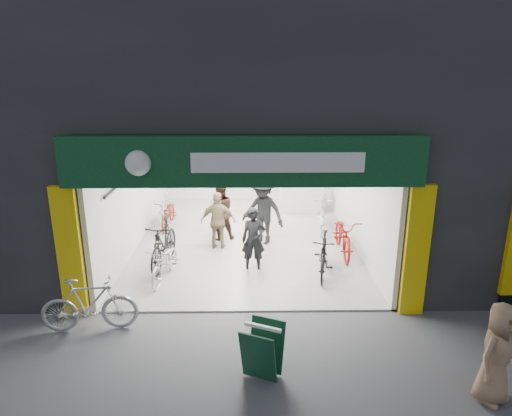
{
  "coord_description": "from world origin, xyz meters",
  "views": [
    {
      "loc": [
        0.11,
        -7.97,
        4.62
      ],
      "look_at": [
        0.25,
        1.5,
        1.69
      ],
      "focal_mm": 32.0,
      "sensor_mm": 36.0,
      "label": 1
    }
  ],
  "objects_px": {
    "parked_bike": "(89,305)",
    "bike_right_front": "(324,255)",
    "sandwich_board": "(263,350)",
    "bike_left_front": "(165,262)",
    "pedestrian_near": "(497,353)"
  },
  "relations": [
    {
      "from": "parked_bike",
      "to": "bike_right_front",
      "type": "bearing_deg",
      "value": -70.07
    },
    {
      "from": "parked_bike",
      "to": "sandwich_board",
      "type": "bearing_deg",
      "value": -119.81
    },
    {
      "from": "bike_left_front",
      "to": "bike_right_front",
      "type": "xyz_separation_m",
      "value": [
        3.6,
        0.18,
        0.08
      ]
    },
    {
      "from": "bike_left_front",
      "to": "pedestrian_near",
      "type": "relative_size",
      "value": 1.04
    },
    {
      "from": "parked_bike",
      "to": "pedestrian_near",
      "type": "relative_size",
      "value": 1.13
    },
    {
      "from": "bike_left_front",
      "to": "parked_bike",
      "type": "bearing_deg",
      "value": -106.35
    },
    {
      "from": "bike_right_front",
      "to": "pedestrian_near",
      "type": "relative_size",
      "value": 1.08
    },
    {
      "from": "parked_bike",
      "to": "pedestrian_near",
      "type": "height_order",
      "value": "pedestrian_near"
    },
    {
      "from": "bike_right_front",
      "to": "pedestrian_near",
      "type": "xyz_separation_m",
      "value": [
        1.79,
        -4.17,
        0.27
      ]
    },
    {
      "from": "bike_right_front",
      "to": "parked_bike",
      "type": "relative_size",
      "value": 0.96
    },
    {
      "from": "pedestrian_near",
      "to": "bike_right_front",
      "type": "bearing_deg",
      "value": 80.36
    },
    {
      "from": "bike_left_front",
      "to": "bike_right_front",
      "type": "height_order",
      "value": "bike_right_front"
    },
    {
      "from": "parked_bike",
      "to": "bike_left_front",
      "type": "bearing_deg",
      "value": -31.88
    },
    {
      "from": "bike_left_front",
      "to": "sandwich_board",
      "type": "distance_m",
      "value": 4.02
    },
    {
      "from": "bike_right_front",
      "to": "sandwich_board",
      "type": "xyz_separation_m",
      "value": [
        -1.5,
        -3.61,
        -0.02
      ]
    }
  ]
}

